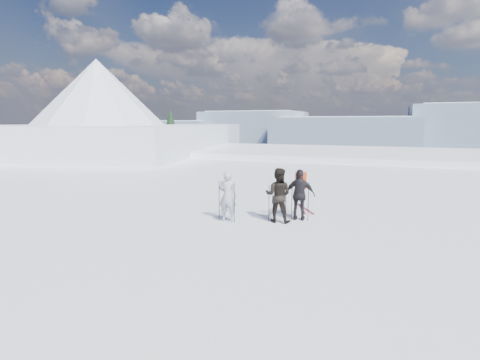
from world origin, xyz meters
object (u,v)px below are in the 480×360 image
(skier_dark, at_px, (278,195))
(skier_pack, at_px, (300,195))
(skier_grey, at_px, (228,196))
(skis_loose, at_px, (304,209))

(skier_dark, relative_size, skier_pack, 1.05)
(skier_dark, distance_m, skier_pack, 0.81)
(skier_grey, bearing_deg, skier_dark, -165.00)
(skier_grey, relative_size, skier_pack, 0.99)
(skier_pack, height_order, skis_loose, skier_pack)
(skier_pack, relative_size, skis_loose, 1.08)
(skier_dark, bearing_deg, skier_grey, 15.61)
(skier_dark, xyz_separation_m, skis_loose, (0.47, 2.15, -0.91))
(skis_loose, bearing_deg, skier_dark, -102.24)
(skier_dark, relative_size, skis_loose, 1.13)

